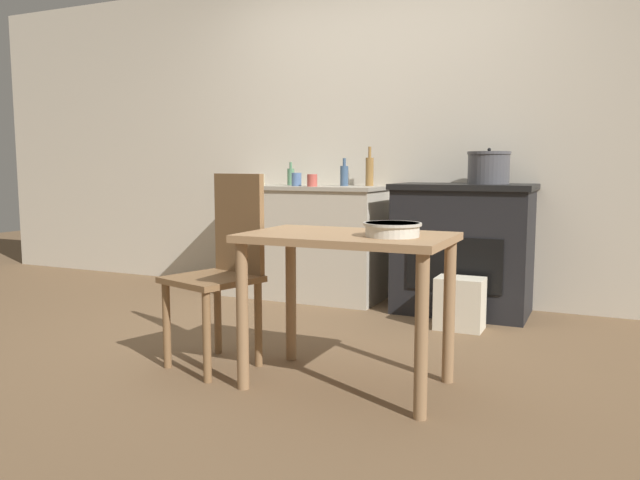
% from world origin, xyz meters
% --- Properties ---
extents(ground_plane, '(14.00, 14.00, 0.00)m').
position_xyz_m(ground_plane, '(0.00, 0.00, 0.00)').
color(ground_plane, brown).
extents(wall_back, '(8.00, 0.07, 2.55)m').
position_xyz_m(wall_back, '(0.00, 1.58, 1.27)').
color(wall_back, beige).
rests_on(wall_back, ground_plane).
extents(counter_cabinet, '(1.28, 0.54, 0.88)m').
position_xyz_m(counter_cabinet, '(-0.54, 1.30, 0.44)').
color(counter_cabinet, beige).
rests_on(counter_cabinet, ground_plane).
extents(stove, '(0.95, 0.58, 0.91)m').
position_xyz_m(stove, '(0.71, 1.28, 0.46)').
color(stove, black).
rests_on(stove, ground_plane).
extents(work_table, '(0.94, 0.58, 0.72)m').
position_xyz_m(work_table, '(0.54, -0.44, 0.59)').
color(work_table, '#A87F56').
rests_on(work_table, ground_plane).
extents(chair, '(0.50, 0.50, 0.99)m').
position_xyz_m(chair, '(-0.17, -0.40, 0.52)').
color(chair, olive).
rests_on(chair, ground_plane).
extents(flour_sack, '(0.30, 0.21, 0.33)m').
position_xyz_m(flour_sack, '(0.80, 0.81, 0.17)').
color(flour_sack, beige).
rests_on(flour_sack, ground_plane).
extents(stock_pot, '(0.29, 0.29, 0.24)m').
position_xyz_m(stock_pot, '(0.87, 1.30, 1.02)').
color(stock_pot, '#4C4C51').
rests_on(stock_pot, stove).
extents(mixing_bowl_large, '(0.26, 0.26, 0.06)m').
position_xyz_m(mixing_bowl_large, '(0.76, -0.47, 0.76)').
color(mixing_bowl_large, silver).
rests_on(mixing_bowl_large, work_table).
extents(bottle_far_left, '(0.06, 0.06, 0.18)m').
position_xyz_m(bottle_far_left, '(-0.70, 1.39, 0.95)').
color(bottle_far_left, '#517F5B').
rests_on(bottle_far_left, counter_cabinet).
extents(bottle_left, '(0.06, 0.06, 0.30)m').
position_xyz_m(bottle_left, '(-0.04, 1.43, 1.00)').
color(bottle_left, olive).
rests_on(bottle_left, counter_cabinet).
extents(bottle_mid_left, '(0.06, 0.06, 0.21)m').
position_xyz_m(bottle_mid_left, '(-0.22, 1.36, 0.96)').
color(bottle_mid_left, '#3D5675').
rests_on(bottle_mid_left, counter_cabinet).
extents(cup_center_left, '(0.08, 0.08, 0.09)m').
position_xyz_m(cup_center_left, '(-0.39, 1.13, 0.93)').
color(cup_center_left, '#B74C42').
rests_on(cup_center_left, counter_cabinet).
extents(cup_center, '(0.07, 0.07, 0.08)m').
position_xyz_m(cup_center, '(-1.04, 1.25, 0.92)').
color(cup_center, '#B74C42').
rests_on(cup_center, counter_cabinet).
extents(cup_center_right, '(0.07, 0.07, 0.09)m').
position_xyz_m(cup_center_right, '(-0.86, 1.18, 0.92)').
color(cup_center_right, beige).
rests_on(cup_center_right, counter_cabinet).
extents(cup_mid_right, '(0.08, 0.08, 0.10)m').
position_xyz_m(cup_mid_right, '(-0.55, 1.20, 0.93)').
color(cup_mid_right, '#4C6B99').
rests_on(cup_mid_right, counter_cabinet).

